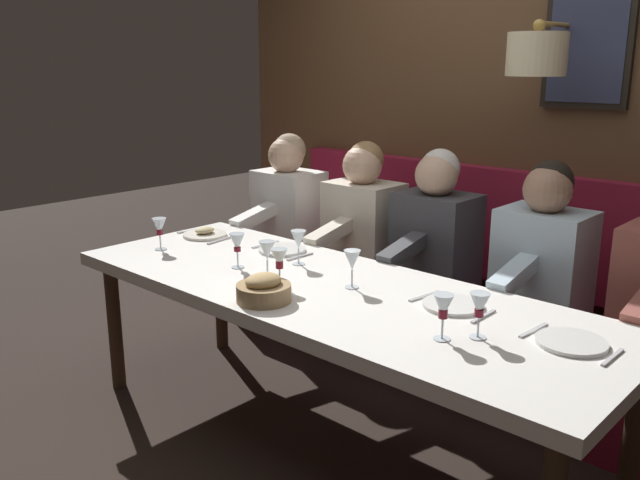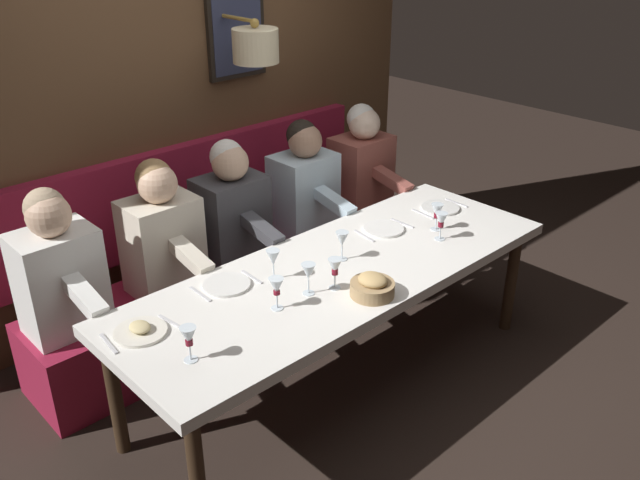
{
  "view_description": "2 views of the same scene",
  "coord_description": "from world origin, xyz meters",
  "px_view_note": "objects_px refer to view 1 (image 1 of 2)",
  "views": [
    {
      "loc": [
        -2.02,
        -1.81,
        1.67
      ],
      "look_at": [
        0.05,
        0.1,
        0.92
      ],
      "focal_mm": 37.78,
      "sensor_mm": 36.0,
      "label": 1
    },
    {
      "loc": [
        -2.2,
        2.21,
        2.46
      ],
      "look_at": [
        0.05,
        0.1,
        0.92
      ],
      "focal_mm": 37.91,
      "sensor_mm": 36.0,
      "label": 2
    }
  ],
  "objects_px": {
    "diner_near": "(543,252)",
    "diner_middle": "(435,231)",
    "wine_glass_1": "(479,306)",
    "diner_far": "(363,217)",
    "dining_table": "(329,301)",
    "wine_glass_0": "(237,244)",
    "bread_bowl": "(264,290)",
    "wine_glass_4": "(443,308)",
    "wine_glass_2": "(352,261)",
    "wine_glass_3": "(267,252)",
    "wine_glass_5": "(159,228)",
    "diner_farthest": "(288,202)",
    "wine_glass_7": "(279,260)",
    "wine_glass_6": "(298,240)"
  },
  "relations": [
    {
      "from": "diner_middle",
      "to": "wine_glass_1",
      "type": "bearing_deg",
      "value": -139.86
    },
    {
      "from": "diner_middle",
      "to": "wine_glass_0",
      "type": "height_order",
      "value": "diner_middle"
    },
    {
      "from": "wine_glass_0",
      "to": "wine_glass_3",
      "type": "height_order",
      "value": "same"
    },
    {
      "from": "wine_glass_1",
      "to": "wine_glass_4",
      "type": "height_order",
      "value": "same"
    },
    {
      "from": "wine_glass_5",
      "to": "diner_farthest",
      "type": "bearing_deg",
      "value": 6.23
    },
    {
      "from": "diner_near",
      "to": "wine_glass_5",
      "type": "xyz_separation_m",
      "value": [
        -1.02,
        1.57,
        0.04
      ]
    },
    {
      "from": "wine_glass_0",
      "to": "bread_bowl",
      "type": "distance_m",
      "value": 0.48
    },
    {
      "from": "diner_farthest",
      "to": "wine_glass_1",
      "type": "height_order",
      "value": "diner_farthest"
    },
    {
      "from": "diner_middle",
      "to": "wine_glass_2",
      "type": "relative_size",
      "value": 4.82
    },
    {
      "from": "dining_table",
      "to": "diner_near",
      "type": "relative_size",
      "value": 3.22
    },
    {
      "from": "diner_middle",
      "to": "bread_bowl",
      "type": "relative_size",
      "value": 3.6
    },
    {
      "from": "diner_farthest",
      "to": "wine_glass_7",
      "type": "relative_size",
      "value": 4.82
    },
    {
      "from": "diner_middle",
      "to": "wine_glass_0",
      "type": "bearing_deg",
      "value": 154.92
    },
    {
      "from": "wine_glass_0",
      "to": "wine_glass_1",
      "type": "distance_m",
      "value": 1.24
    },
    {
      "from": "wine_glass_2",
      "to": "wine_glass_4",
      "type": "bearing_deg",
      "value": -109.91
    },
    {
      "from": "wine_glass_6",
      "to": "diner_near",
      "type": "bearing_deg",
      "value": -49.93
    },
    {
      "from": "dining_table",
      "to": "diner_middle",
      "type": "relative_size",
      "value": 3.22
    },
    {
      "from": "wine_glass_2",
      "to": "wine_glass_1",
      "type": "bearing_deg",
      "value": -99.79
    },
    {
      "from": "diner_far",
      "to": "diner_near",
      "type": "bearing_deg",
      "value": -90.0
    },
    {
      "from": "wine_glass_0",
      "to": "wine_glass_7",
      "type": "xyz_separation_m",
      "value": [
        -0.05,
        -0.33,
        -0.0
      ]
    },
    {
      "from": "wine_glass_4",
      "to": "diner_far",
      "type": "bearing_deg",
      "value": 49.1
    },
    {
      "from": "diner_near",
      "to": "diner_middle",
      "type": "height_order",
      "value": "same"
    },
    {
      "from": "diner_middle",
      "to": "diner_farthest",
      "type": "height_order",
      "value": "same"
    },
    {
      "from": "wine_glass_1",
      "to": "wine_glass_3",
      "type": "height_order",
      "value": "same"
    },
    {
      "from": "diner_far",
      "to": "bread_bowl",
      "type": "bearing_deg",
      "value": -159.0
    },
    {
      "from": "wine_glass_2",
      "to": "bread_bowl",
      "type": "relative_size",
      "value": 0.75
    },
    {
      "from": "diner_near",
      "to": "wine_glass_2",
      "type": "distance_m",
      "value": 0.94
    },
    {
      "from": "diner_farthest",
      "to": "wine_glass_4",
      "type": "distance_m",
      "value": 2.07
    },
    {
      "from": "dining_table",
      "to": "diner_near",
      "type": "bearing_deg",
      "value": -31.61
    },
    {
      "from": "wine_glass_4",
      "to": "wine_glass_3",
      "type": "bearing_deg",
      "value": 85.82
    },
    {
      "from": "diner_middle",
      "to": "bread_bowl",
      "type": "xyz_separation_m",
      "value": [
        -1.19,
        0.03,
        -0.03
      ]
    },
    {
      "from": "wine_glass_5",
      "to": "bread_bowl",
      "type": "xyz_separation_m",
      "value": [
        -0.16,
        -0.95,
        -0.07
      ]
    },
    {
      "from": "wine_glass_0",
      "to": "wine_glass_5",
      "type": "xyz_separation_m",
      "value": [
        -0.06,
        0.53,
        -0.0
      ]
    },
    {
      "from": "diner_far",
      "to": "bread_bowl",
      "type": "relative_size",
      "value": 3.6
    },
    {
      "from": "wine_glass_1",
      "to": "wine_glass_4",
      "type": "bearing_deg",
      "value": 138.8
    },
    {
      "from": "wine_glass_1",
      "to": "diner_far",
      "type": "bearing_deg",
      "value": 53.72
    },
    {
      "from": "wine_glass_4",
      "to": "wine_glass_2",
      "type": "bearing_deg",
      "value": 70.09
    },
    {
      "from": "diner_middle",
      "to": "wine_glass_4",
      "type": "relative_size",
      "value": 4.82
    },
    {
      "from": "wine_glass_2",
      "to": "wine_glass_3",
      "type": "relative_size",
      "value": 1.0
    },
    {
      "from": "dining_table",
      "to": "wine_glass_5",
      "type": "relative_size",
      "value": 15.51
    },
    {
      "from": "diner_farthest",
      "to": "diner_far",
      "type": "bearing_deg",
      "value": -90.0
    },
    {
      "from": "diner_near",
      "to": "wine_glass_4",
      "type": "relative_size",
      "value": 4.82
    },
    {
      "from": "diner_far",
      "to": "wine_glass_5",
      "type": "xyz_separation_m",
      "value": [
        -1.02,
        0.49,
        0.04
      ]
    },
    {
      "from": "wine_glass_3",
      "to": "wine_glass_4",
      "type": "distance_m",
      "value": 0.95
    },
    {
      "from": "dining_table",
      "to": "wine_glass_5",
      "type": "bearing_deg",
      "value": 97.88
    },
    {
      "from": "diner_farthest",
      "to": "wine_glass_1",
      "type": "relative_size",
      "value": 4.82
    },
    {
      "from": "wine_glass_1",
      "to": "diner_middle",
      "type": "bearing_deg",
      "value": 40.14
    },
    {
      "from": "diner_middle",
      "to": "wine_glass_3",
      "type": "distance_m",
      "value": 0.99
    },
    {
      "from": "diner_middle",
      "to": "wine_glass_4",
      "type": "xyz_separation_m",
      "value": [
        -1.03,
        -0.7,
        0.04
      ]
    },
    {
      "from": "dining_table",
      "to": "wine_glass_6",
      "type": "height_order",
      "value": "wine_glass_6"
    }
  ]
}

